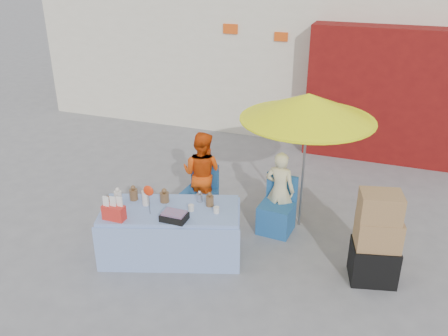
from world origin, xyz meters
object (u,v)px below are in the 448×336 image
at_px(chair_right, 276,216).
at_px(vendor_orange, 202,174).
at_px(vendor_beige, 280,190).
at_px(chair_left, 199,202).
at_px(market_table, 171,231).
at_px(umbrella, 308,107).
at_px(box_stack, 376,241).

bearing_deg(chair_right, vendor_orange, 178.37).
bearing_deg(vendor_beige, vendor_orange, 4.49).
bearing_deg(chair_left, chair_right, 4.49).
xyz_separation_m(market_table, vendor_orange, (-0.04, 1.23, 0.32)).
xyz_separation_m(market_table, umbrella, (1.51, 1.38, 1.52)).
bearing_deg(chair_right, umbrella, 48.07).
bearing_deg(chair_right, box_stack, -21.69).
relative_size(market_table, vendor_beige, 1.68).
distance_m(vendor_beige, box_stack, 1.67).
height_order(market_table, vendor_orange, vendor_orange).
height_order(market_table, umbrella, umbrella).
bearing_deg(box_stack, chair_left, 165.23).
relative_size(chair_right, umbrella, 0.41).
distance_m(market_table, vendor_orange, 1.27).
xyz_separation_m(chair_right, vendor_beige, (-0.00, 0.13, 0.36)).
xyz_separation_m(chair_left, umbrella, (1.55, 0.28, 1.64)).
bearing_deg(chair_right, vendor_beige, 95.02).
bearing_deg(market_table, umbrella, 23.70).
xyz_separation_m(vendor_orange, vendor_beige, (1.25, 0.00, -0.07)).
bearing_deg(chair_right, market_table, -133.48).
xyz_separation_m(chair_right, vendor_orange, (-1.25, 0.13, 0.43)).
relative_size(umbrella, box_stack, 1.67).
distance_m(vendor_orange, box_stack, 2.83).
bearing_deg(box_stack, vendor_beige, 149.71).
height_order(umbrella, box_stack, umbrella).
relative_size(market_table, chair_left, 2.43).
distance_m(chair_left, chair_right, 1.25).
distance_m(umbrella, box_stack, 2.01).
xyz_separation_m(vendor_beige, umbrella, (0.30, 0.15, 1.28)).
bearing_deg(market_table, chair_right, 23.39).
height_order(vendor_orange, vendor_beige, vendor_orange).
relative_size(market_table, box_stack, 1.65).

